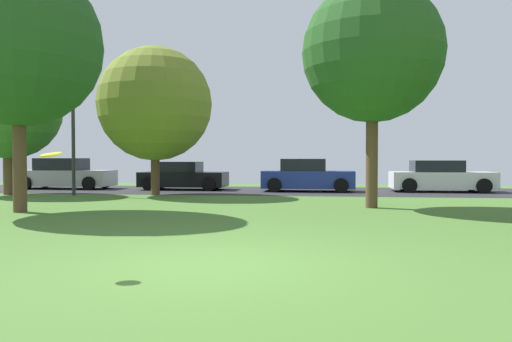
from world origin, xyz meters
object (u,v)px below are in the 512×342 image
Objects in this scene: oak_tree_left at (18,44)px; frisbee_disc at (51,155)px; oak_tree_right at (155,104)px; parked_car_black at (183,177)px; parked_car_white at (440,177)px; birch_tree_lone at (9,108)px; parked_car_silver at (65,175)px; street_lamp_post at (73,140)px; maple_tree_near at (372,53)px; parked_car_blue at (307,176)px.

oak_tree_left is 8.75m from frisbee_disc.
oak_tree_right is 4.76m from parked_car_black.
parked_car_white reaches higher than parked_car_black.
birch_tree_lone reaches higher than parked_car_white.
parked_car_black is at bearing 80.65° from oak_tree_left.
frisbee_disc is at bearing -79.85° from parked_car_black.
parked_car_silver reaches higher than parked_car_black.
parked_car_black is 5.59m from street_lamp_post.
oak_tree_right is 3.60m from street_lamp_post.
birch_tree_lone is at bearing 125.69° from oak_tree_left.
maple_tree_near reaches higher than street_lamp_post.
parked_car_blue is at bearing 52.23° from oak_tree_left.
street_lamp_post is (-3.25, -0.52, -1.45)m from oak_tree_right.
street_lamp_post is (-1.68, 6.22, -2.38)m from oak_tree_left.
oak_tree_right reaches higher than street_lamp_post.
maple_tree_near is 16.51m from parked_car_silver.
parked_car_black is at bearing 87.83° from oak_tree_right.
oak_tree_right is 1.06× the size of birch_tree_lone.
parked_car_black is (0.14, 3.62, -3.09)m from oak_tree_right.
oak_tree_left is at bearing 125.51° from frisbee_disc.
parked_car_silver is at bearing 148.77° from oak_tree_right.
parked_car_silver is (-14.02, 7.77, -3.97)m from maple_tree_near.
frisbee_disc is (3.18, -13.39, -2.18)m from oak_tree_right.
frisbee_disc is at bearing -117.49° from parked_car_white.
oak_tree_right reaches higher than parked_car_silver.
oak_tree_left is at bearing -99.35° from parked_car_black.
birch_tree_lone reaches higher than parked_car_blue.
parked_car_silver is 1.04× the size of parked_car_white.
oak_tree_right is 6.08m from birch_tree_lone.
parked_car_silver is (-8.99, 16.92, -0.85)m from frisbee_disc.
oak_tree_right is at bearing -31.23° from parked_car_silver.
maple_tree_near is 1.19× the size of birch_tree_lone.
oak_tree_right is at bearing -152.78° from parked_car_blue.
maple_tree_near is 1.12× the size of oak_tree_right.
maple_tree_near is at bearing -115.94° from parked_car_white.
parked_car_black is (6.20, 4.10, -2.94)m from birch_tree_lone.
parked_car_blue is 10.13m from street_lamp_post.
frisbee_disc reaches higher than parked_car_black.
parked_car_white is (5.93, 0.44, -0.03)m from parked_car_blue.
frisbee_disc is at bearing -54.49° from oak_tree_left.
birch_tree_lone is 15.92× the size of frisbee_disc.
maple_tree_near is 1.64× the size of parked_car_blue.
birch_tree_lone is 1.24× the size of parked_car_silver.
oak_tree_left is 1.67× the size of parked_car_blue.
birch_tree_lone is 3.10m from street_lamp_post.
parked_car_white is at bearing 4.24° from parked_car_blue.
street_lamp_post reaches higher than frisbee_disc.
maple_tree_near is at bearing -44.25° from parked_car_black.
oak_tree_left is 1.57× the size of parked_car_white.
birch_tree_lone is 1.38× the size of parked_car_blue.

